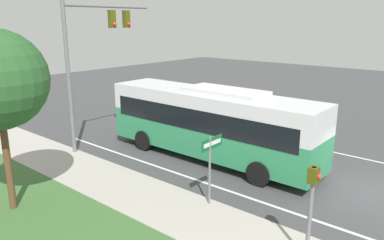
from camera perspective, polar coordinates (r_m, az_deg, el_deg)
ground_plane at (r=16.70m, az=25.48°, el=-9.73°), size 80.00×80.00×0.00m
lane_divider_near at (r=13.55m, az=21.40°, el=-15.09°), size 0.14×30.00×0.01m
bus at (r=17.86m, az=2.81°, el=-0.03°), size 2.67×11.00×3.54m
signal_gantry at (r=19.73m, az=-14.98°, el=10.59°), size 5.35×0.41×7.49m
pedestrian_signal at (r=10.66m, az=17.75°, el=-11.35°), size 0.28×0.34×2.86m
street_sign at (r=13.28m, az=2.87°, el=-5.90°), size 1.15×0.08×2.65m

